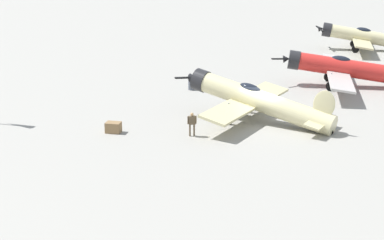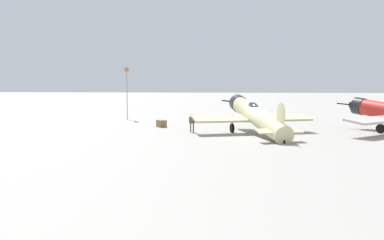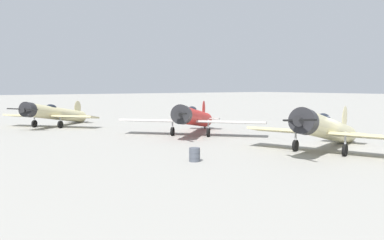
% 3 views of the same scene
% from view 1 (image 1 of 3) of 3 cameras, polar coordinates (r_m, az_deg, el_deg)
% --- Properties ---
extents(ground_plane, '(400.00, 400.00, 0.00)m').
position_cam_1_polar(ground_plane, '(43.92, 6.49, -0.22)').
color(ground_plane, gray).
extents(airplane_foreground, '(11.06, 10.51, 3.44)m').
position_cam_1_polar(airplane_foreground, '(43.68, 5.94, 1.83)').
color(airplane_foreground, beige).
rests_on(airplane_foreground, ground_plane).
extents(airplane_mid_apron, '(10.70, 11.30, 3.06)m').
position_cam_1_polar(airplane_mid_apron, '(54.53, 13.96, 4.61)').
color(airplane_mid_apron, red).
rests_on(airplane_mid_apron, ground_plane).
extents(airplane_far_line, '(10.42, 9.85, 2.99)m').
position_cam_1_polar(airplane_far_line, '(71.23, 15.82, 7.32)').
color(airplane_far_line, beige).
rests_on(airplane_far_line, ground_plane).
extents(ground_crew_mechanic, '(0.38, 0.57, 1.60)m').
position_cam_1_polar(ground_crew_mechanic, '(40.58, 0.00, -0.18)').
color(ground_crew_mechanic, brown).
rests_on(ground_crew_mechanic, ground_plane).
extents(equipment_crate, '(1.22, 1.17, 0.71)m').
position_cam_1_polar(equipment_crate, '(41.79, -7.23, -0.68)').
color(equipment_crate, olive).
rests_on(equipment_crate, ground_plane).
extents(fuel_drum, '(0.69, 0.69, 0.83)m').
position_cam_1_polar(fuel_drum, '(52.24, 0.01, 3.25)').
color(fuel_drum, '#474C56').
rests_on(fuel_drum, ground_plane).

